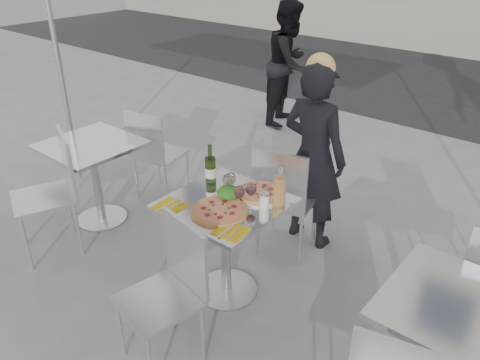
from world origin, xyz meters
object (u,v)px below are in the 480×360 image
Objects in this scene: wineglass_red_b at (251,190)px; side_table_right at (455,338)px; salad_plate at (229,194)px; carafe at (279,192)px; sugar_shaker at (264,200)px; napkin_left at (170,206)px; main_table at (226,229)px; pizza_near at (219,211)px; wineglass_white_b at (231,179)px; chair_far at (283,193)px; pedestrian_a at (289,63)px; pizza_far at (260,193)px; wineglass_red_a at (239,193)px; napkin_right at (231,231)px; side_chair_lnear at (55,185)px; wineglass_white_a at (227,181)px; woman_diner at (313,157)px; wine_bottle at (210,169)px; side_table_left at (94,166)px; chair_near at (171,283)px; side_chair_lfar at (154,149)px.

side_table_right is at bearing -3.21° from wineglass_red_b.
carafe is (0.32, 0.11, 0.08)m from salad_plate.
sugar_shaker is 0.53× the size of napkin_left.
main_table is 2.10× the size of pizza_near.
wineglass_white_b reaches higher than sugar_shaker.
pedestrian_a is (-1.68, 2.52, 0.24)m from chair_far.
sugar_shaker reaches higher than pizza_near.
wineglass_white_b reaches higher than napkin_left.
pizza_far is 0.17m from wineglass_red_b.
chair_far is 0.95m from napkin_left.
pizza_near is 0.32m from napkin_left.
wineglass_red_a is 0.08m from wineglass_red_b.
pizza_far is 1.67× the size of napkin_left.
salad_plate is at bearing -128.17° from pizza_far.
napkin_right is at bearing -87.55° from sugar_shaker.
side_chair_lnear reaches higher than wineglass_white_b.
pizza_near reaches higher than main_table.
wineglass_red_b reaches higher than sugar_shaker.
pizza_far is 2.13× the size of wineglass_white_a.
side_chair_lnear is at bearing -175.28° from napkin_left.
pizza_near is at bearing -128.55° from sugar_shaker.
woman_diner is at bearing -112.20° from chair_far.
side_chair_lnear is 9.13× the size of sugar_shaker.
pedestrian_a is 3.56m from wineglass_red_b.
carafe is 0.18m from wineglass_red_b.
sugar_shaker is at bearing 24.74° from main_table.
pizza_near is 0.40m from wine_bottle.
napkin_left is (-0.19, -0.34, -0.11)m from wineglass_white_a.
wine_bottle is at bearing 175.46° from wineglass_white_b.
pedestrian_a is (-3.15, 3.14, 0.26)m from side_table_right.
wineglass_white_b is at bearing 4.21° from side_table_left.
wineglass_white_b is at bearing -164.47° from pedestrian_a.
woman_diner is 0.86m from wineglass_white_b.
chair_far reaches higher than sugar_shaker.
side_table_left is at bearing -172.43° from pizza_far.
wine_bottle is (-0.36, 0.73, 0.33)m from chair_near.
salad_plate is 1.40× the size of wineglass_white_b.
woman_diner is at bearing 31.04° from side_table_left.
carafe is 1.84× the size of wineglass_white_b.
wine_bottle is (-0.23, 0.07, 0.08)m from salad_plate.
woman_diner reaches higher than side_table_right.
wineglass_red_b is at bearing -151.09° from carafe.
wine_bottle reaches higher than side_table_right.
side_chair_lfar is (-1.50, 1.17, 0.00)m from chair_near.
wineglass_white_a is 0.20m from wineglass_red_b.
wine_bottle is at bearing -167.38° from pedestrian_a.
sugar_shaker is 0.68× the size of wineglass_red_a.
chair_far is 0.61m from sugar_shaker.
chair_far is at bearing 61.16° from wine_bottle.
chair_near is 4.09× the size of salad_plate.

